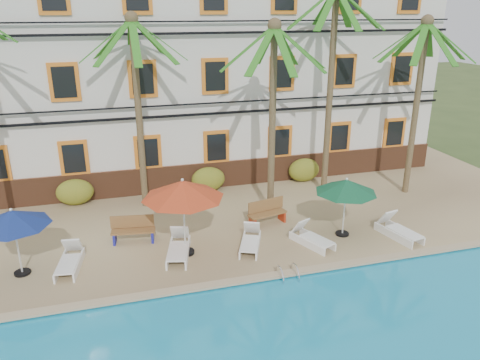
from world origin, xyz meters
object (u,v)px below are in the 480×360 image
object	(u,v)px
lounger_c	(179,248)
lounger_f	(398,230)
palm_e	(419,83)
lounger_d	(250,241)
palm_b	(137,87)
umbrella_blue	(12,218)
bench_left	(133,229)
bench_right	(266,212)
lounger_e	(311,238)
palm_c	(273,94)
umbrella_red	(183,190)
lounger_b	(70,261)
umbrella_green	(346,186)
pool_ladder	(287,276)
palm_d	(332,65)

from	to	relation	value
lounger_c	lounger_f	distance (m)	7.79
palm_e	lounger_d	size ratio (longest dim) A/B	4.19
lounger_f	palm_b	bearing A→B (deg)	147.67
palm_b	umbrella_blue	distance (m)	6.71
palm_b	lounger_d	bearing A→B (deg)	-56.25
lounger_f	bench_left	world-z (taller)	bench_left
bench_right	lounger_e	bearing A→B (deg)	-64.78
palm_c	lounger_f	bearing A→B (deg)	-41.43
palm_b	lounger_e	bearing A→B (deg)	-43.88
umbrella_blue	lounger_e	bearing A→B (deg)	-4.16
lounger_f	bench_left	size ratio (longest dim) A/B	1.22
umbrella_red	lounger_e	bearing A→B (deg)	-7.55
palm_c	palm_b	bearing A→B (deg)	156.32
umbrella_red	bench_right	xyz separation A→B (m)	(3.34, 1.45, -1.81)
palm_e	lounger_b	world-z (taller)	palm_e
umbrella_red	lounger_f	xyz separation A→B (m)	(7.51, -0.89, -2.00)
palm_c	bench_left	xyz separation A→B (m)	(-5.41, -1.01, -4.28)
umbrella_red	umbrella_green	distance (m)	5.70
palm_e	lounger_c	bearing A→B (deg)	-164.53
palm_b	bench_left	distance (m)	5.43
palm_b	palm_e	world-z (taller)	palm_b
umbrella_blue	lounger_b	bearing A→B (deg)	-2.35
palm_c	umbrella_blue	xyz separation A→B (m)	(-8.89, -2.25, -2.88)
lounger_e	palm_b	bearing A→B (deg)	136.12
umbrella_red	bench_right	size ratio (longest dim) A/B	1.70
palm_e	pool_ladder	bearing A→B (deg)	-146.13
palm_b	bench_right	size ratio (longest dim) A/B	4.86
pool_ladder	umbrella_green	bearing A→B (deg)	35.16
palm_d	lounger_b	bearing A→B (deg)	-159.87
lounger_e	umbrella_blue	bearing A→B (deg)	175.84
bench_left	pool_ladder	world-z (taller)	bench_left
palm_c	bench_right	distance (m)	4.41
lounger_f	bench_right	size ratio (longest dim) A/B	1.21
palm_d	pool_ladder	xyz separation A→B (m)	(-4.14, -6.18, -5.50)
palm_c	bench_left	bearing A→B (deg)	-169.46
lounger_e	palm_e	bearing A→B (deg)	29.36
palm_d	umbrella_blue	world-z (taller)	palm_d
palm_c	lounger_e	size ratio (longest dim) A/B	4.17
lounger_e	lounger_d	bearing A→B (deg)	170.63
lounger_d	bench_left	distance (m)	4.11
umbrella_red	pool_ladder	bearing A→B (deg)	-39.33
lounger_f	bench_left	bearing A→B (deg)	166.11
lounger_e	lounger_f	bearing A→B (deg)	-5.74
palm_e	lounger_b	distance (m)	14.99
lounger_c	umbrella_green	bearing A→B (deg)	-1.04
palm_d	umbrella_red	size ratio (longest dim) A/B	3.25
lounger_e	bench_right	distance (m)	2.24
palm_b	bench_right	world-z (taller)	palm_b
lounger_b	lounger_e	distance (m)	7.97
lounger_d	bench_left	xyz separation A→B (m)	(-3.79, 1.58, 0.21)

